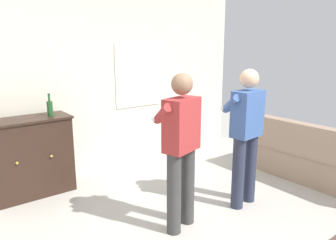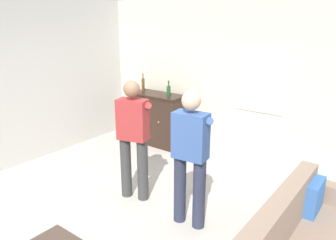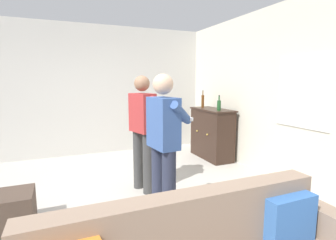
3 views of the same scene
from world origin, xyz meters
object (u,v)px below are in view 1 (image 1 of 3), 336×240
at_px(couch, 321,162).
at_px(bottle_liquor_amber, 50,108).
at_px(sideboard_cabinet, 30,157).
at_px(person_standing_right, 246,131).
at_px(person_standing_left, 180,145).

xyz_separation_m(couch, bottle_liquor_amber, (-3.02, 2.14, 0.81)).
bearing_deg(sideboard_cabinet, couch, -33.26).
xyz_separation_m(bottle_liquor_amber, person_standing_right, (1.71, -1.83, -0.21)).
bearing_deg(bottle_liquor_amber, couch, -35.27).
xyz_separation_m(sideboard_cabinet, bottle_liquor_amber, (0.30, -0.04, 0.62)).
bearing_deg(person_standing_right, sideboard_cabinet, 136.92).
xyz_separation_m(couch, sideboard_cabinet, (-3.32, 2.18, 0.18)).
height_order(bottle_liquor_amber, person_standing_right, person_standing_right).
height_order(sideboard_cabinet, person_standing_left, person_standing_left).
relative_size(couch, bottle_liquor_amber, 8.03).
bearing_deg(sideboard_cabinet, bottle_liquor_amber, -7.92).
distance_m(bottle_liquor_amber, person_standing_right, 2.51).
bearing_deg(bottle_liquor_amber, person_standing_right, -47.07).
height_order(sideboard_cabinet, bottle_liquor_amber, bottle_liquor_amber).
bearing_deg(person_standing_left, bottle_liquor_amber, 112.78).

